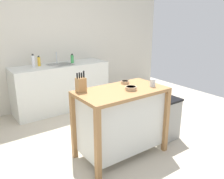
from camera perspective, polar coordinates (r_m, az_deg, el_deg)
name	(u,v)px	position (r m, az deg, el deg)	size (l,w,h in m)	color
ground_plane	(113,151)	(3.31, 0.25, -14.80)	(6.67, 6.67, 0.00)	#BCB29E
wall_back	(46,42)	(4.80, -15.75, 11.17)	(5.67, 0.10, 2.60)	beige
kitchen_island	(121,119)	(3.03, 2.22, -7.18)	(1.13, 0.63, 0.90)	#9E7042
knife_block	(81,84)	(2.81, -7.59, 1.24)	(0.11, 0.09, 0.25)	#AD7F4C
bowl_ceramic_small	(125,82)	(3.15, 3.22, 1.82)	(0.11, 0.11, 0.04)	tan
bowl_stoneware_deep	(131,88)	(2.87, 4.65, 0.33)	(0.14, 0.14, 0.05)	tan
drinking_cup	(153,83)	(3.05, 9.87, 1.62)	(0.07, 0.07, 0.10)	silver
trash_bin	(167,119)	(3.58, 13.18, -6.97)	(0.36, 0.28, 0.63)	gray
sink_counter	(61,87)	(4.68, -12.23, 0.63)	(1.83, 0.60, 0.89)	silver
sink_faucet	(57,58)	(4.68, -13.37, 7.55)	(0.02, 0.02, 0.22)	#B7BCC1
bottle_dish_soap	(39,61)	(4.52, -17.38, 6.58)	(0.05, 0.05, 0.19)	yellow
bottle_spray_cleaner	(33,61)	(4.42, -18.66, 6.58)	(0.06, 0.06, 0.24)	white
bottle_hand_soap	(72,59)	(4.67, -9.67, 7.40)	(0.06, 0.06, 0.18)	green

